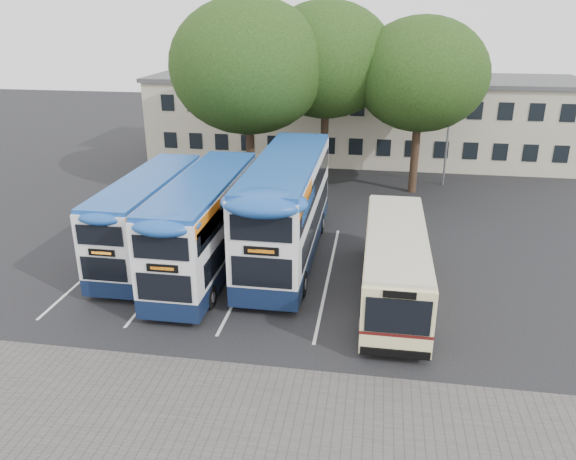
% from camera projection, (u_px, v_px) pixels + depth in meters
% --- Properties ---
extents(ground, '(120.00, 120.00, 0.00)m').
position_uv_depth(ground, '(322.00, 338.00, 19.98)').
color(ground, black).
rests_on(ground, ground).
extents(paving_strip, '(40.00, 6.00, 0.01)m').
position_uv_depth(paving_strip, '(233.00, 428.00, 15.68)').
color(paving_strip, '#595654').
rests_on(paving_strip, ground).
extents(bay_lines, '(14.12, 11.00, 0.01)m').
position_uv_depth(bay_lines, '(251.00, 271.00, 25.13)').
color(bay_lines, silver).
rests_on(bay_lines, ground).
extents(depot_building, '(32.40, 8.40, 6.20)m').
position_uv_depth(depot_building, '(359.00, 117.00, 43.63)').
color(depot_building, '#BBAE97').
rests_on(depot_building, ground).
extents(lamp_post, '(0.25, 1.05, 9.06)m').
position_uv_depth(lamp_post, '(451.00, 108.00, 35.58)').
color(lamp_post, gray).
rests_on(lamp_post, ground).
extents(tree_left, '(9.33, 9.33, 11.79)m').
position_uv_depth(tree_left, '(248.00, 66.00, 32.95)').
color(tree_left, black).
rests_on(tree_left, ground).
extents(tree_mid, '(8.35, 8.35, 11.57)m').
position_uv_depth(tree_mid, '(326.00, 60.00, 34.62)').
color(tree_mid, black).
rests_on(tree_mid, ground).
extents(tree_right, '(7.96, 7.96, 10.70)m').
position_uv_depth(tree_right, '(421.00, 75.00, 33.42)').
color(tree_right, black).
rests_on(tree_right, ground).
extents(bus_dd_left, '(2.26, 9.32, 3.88)m').
position_uv_depth(bus_dd_left, '(149.00, 214.00, 25.78)').
color(bus_dd_left, '#0F1C3A').
rests_on(bus_dd_left, ground).
extents(bus_dd_mid, '(2.47, 10.17, 4.24)m').
position_uv_depth(bus_dd_mid, '(206.00, 221.00, 24.40)').
color(bus_dd_mid, '#0F1C3A').
rests_on(bus_dd_mid, ground).
extents(bus_dd_right, '(2.77, 11.42, 4.76)m').
position_uv_depth(bus_dd_right, '(287.00, 204.00, 25.63)').
color(bus_dd_right, '#0F1C3A').
rests_on(bus_dd_right, ground).
extents(bus_single, '(2.43, 9.55, 2.85)m').
position_uv_depth(bus_single, '(395.00, 260.00, 22.36)').
color(bus_single, '#F6E9A4').
rests_on(bus_single, ground).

